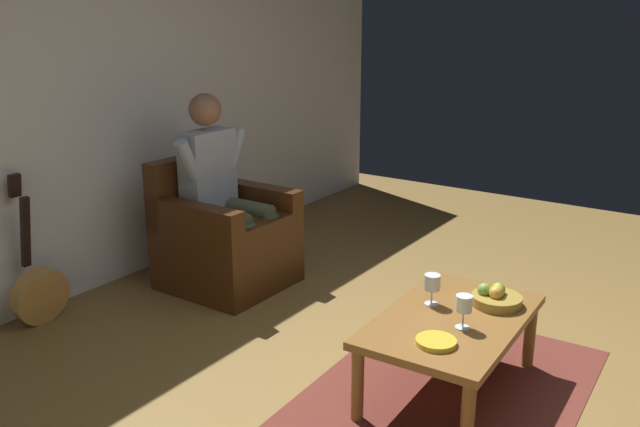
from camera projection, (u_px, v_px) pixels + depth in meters
name	position (u px, v px, depth m)	size (l,w,h in m)	color
ground_plane	(475.00, 395.00, 3.37)	(7.59, 7.59, 0.00)	brown
wall_back	(97.00, 99.00, 4.47)	(6.73, 0.06, 2.56)	silver
rug	(448.00, 390.00, 3.40)	(1.72, 1.23, 0.01)	maroon
armchair	(224.00, 239.00, 4.66)	(0.75, 0.77, 0.89)	#3F220E
person_seated	(221.00, 185.00, 4.55)	(0.65, 0.61, 1.32)	#929CAC
coffee_table	(452.00, 327.00, 3.30)	(1.04, 0.66, 0.41)	brown
guitar	(39.00, 290.00, 4.10)	(0.35, 0.22, 0.93)	#B98640
wine_glass_near	(432.00, 284.00, 3.40)	(0.08, 0.08, 0.16)	silver
wine_glass_far	(464.00, 306.00, 3.14)	(0.08, 0.08, 0.17)	silver
fruit_bowl	(495.00, 297.00, 3.42)	(0.25, 0.25, 0.11)	olive
decorative_dish	(436.00, 342.00, 3.02)	(0.18, 0.18, 0.02)	gold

